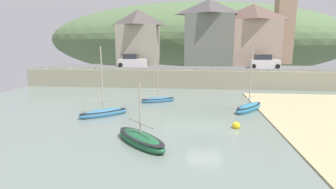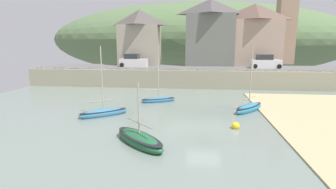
# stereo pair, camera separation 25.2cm
# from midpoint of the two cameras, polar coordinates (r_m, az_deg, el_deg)

# --- Properties ---
(quay_seawall) EXTENTS (48.00, 9.40, 2.40)m
(quay_seawall) POSITION_cam_midpoint_polar(r_m,az_deg,el_deg) (36.41, 6.78, 3.74)
(quay_seawall) COLOR #9B967B
(quay_seawall) RESTS_ON ground
(hillside_backdrop) EXTENTS (80.00, 44.00, 19.17)m
(hillside_backdrop) POSITION_cam_midpoint_polar(r_m,az_deg,el_deg) (73.80, 6.31, 11.66)
(hillside_backdrop) COLOR #567147
(hillside_backdrop) RESTS_ON ground
(waterfront_building_left) EXTENTS (6.55, 6.13, 8.89)m
(waterfront_building_left) POSITION_cam_midpoint_polar(r_m,az_deg,el_deg) (44.79, -6.54, 12.28)
(waterfront_building_left) COLOR #A29A84
(waterfront_building_left) RESTS_ON ground
(waterfront_building_centre) EXTENTS (7.77, 5.54, 10.33)m
(waterfront_building_centre) POSITION_cam_midpoint_polar(r_m,az_deg,el_deg) (43.87, 8.54, 13.20)
(waterfront_building_centre) COLOR slate
(waterfront_building_centre) RESTS_ON ground
(waterfront_building_right) EXTENTS (8.40, 4.94, 9.51)m
(waterfront_building_right) POSITION_cam_midpoint_polar(r_m,az_deg,el_deg) (44.71, 17.56, 12.25)
(waterfront_building_right) COLOR tan
(waterfront_building_right) RESTS_ON ground
(church_with_spire) EXTENTS (3.00, 3.00, 16.16)m
(church_with_spire) POSITION_cam_midpoint_polar(r_m,az_deg,el_deg) (50.29, 23.79, 15.64)
(church_with_spire) COLOR tan
(church_with_spire) RESTS_ON ground
(rowboat_small_beached) EXTENTS (3.34, 3.78, 6.07)m
(rowboat_small_beached) POSITION_cam_midpoint_polar(r_m,az_deg,el_deg) (24.66, 16.79, -2.73)
(rowboat_small_beached) COLOR teal
(rowboat_small_beached) RESTS_ON ground
(sailboat_nearest_shore) EXTENTS (4.14, 4.18, 3.93)m
(sailboat_nearest_shore) POSITION_cam_midpoint_polar(r_m,az_deg,el_deg) (16.21, -6.36, -9.66)
(sailboat_nearest_shore) COLOR #205C36
(sailboat_nearest_shore) RESTS_ON ground
(sailboat_white_hull) EXTENTS (3.66, 2.35, 5.99)m
(sailboat_white_hull) POSITION_cam_midpoint_polar(r_m,az_deg,el_deg) (27.25, -2.42, -1.05)
(sailboat_white_hull) COLOR teal
(sailboat_white_hull) RESTS_ON ground
(sailboat_far_left) EXTENTS (3.86, 3.27, 5.92)m
(sailboat_far_left) POSITION_cam_midpoint_polar(r_m,az_deg,el_deg) (22.66, -14.04, -3.86)
(sailboat_far_left) COLOR teal
(sailboat_far_left) RESTS_ON ground
(parked_car_near_slipway) EXTENTS (4.20, 1.96, 1.95)m
(parked_car_near_slipway) POSITION_cam_midpoint_polar(r_m,az_deg,el_deg) (40.52, -7.93, 7.09)
(parked_car_near_slipway) COLOR silver
(parked_car_near_slipway) RESTS_ON ground
(parked_car_by_wall) EXTENTS (4.15, 1.83, 1.95)m
(parked_car_by_wall) POSITION_cam_midpoint_polar(r_m,az_deg,el_deg) (40.62, 19.87, 6.54)
(parked_car_by_wall) COLOR silver
(parked_car_by_wall) RESTS_ON ground
(mooring_buoy) EXTENTS (0.59, 0.59, 0.59)m
(mooring_buoy) POSITION_cam_midpoint_polar(r_m,az_deg,el_deg) (19.56, 14.16, -6.58)
(mooring_buoy) COLOR yellow
(mooring_buoy) RESTS_ON ground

